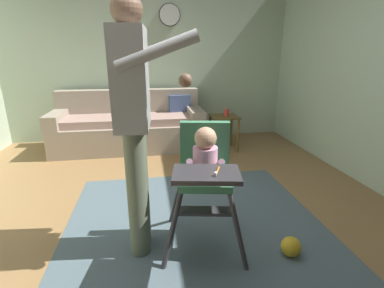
% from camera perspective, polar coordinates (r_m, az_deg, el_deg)
% --- Properties ---
extents(ground, '(6.14, 6.91, 0.10)m').
position_cam_1_polar(ground, '(2.55, -6.36, -16.43)').
color(ground, olive).
extents(wall_far, '(5.34, 0.06, 2.65)m').
position_cam_1_polar(wall_far, '(4.80, -8.78, 16.87)').
color(wall_far, '#B1C6AA').
rests_on(wall_far, ground).
extents(area_rug, '(2.14, 2.36, 0.01)m').
position_cam_1_polar(area_rug, '(2.34, 1.32, -18.17)').
color(area_rug, '#4F6069').
rests_on(area_rug, ground).
extents(couch, '(2.20, 0.86, 0.86)m').
position_cam_1_polar(couch, '(4.41, -12.48, 3.54)').
color(couch, gray).
rests_on(couch, ground).
extents(high_chair, '(0.70, 0.80, 0.92)m').
position_cam_1_polar(high_chair, '(1.97, 2.65, -4.36)').
color(high_chair, '#323035').
rests_on(high_chair, ground).
extents(adult_standing, '(0.51, 0.52, 1.72)m').
position_cam_1_polar(adult_standing, '(1.86, -11.63, 5.04)').
color(adult_standing, '#616A53').
rests_on(adult_standing, ground).
extents(toy_ball, '(0.14, 0.14, 0.14)m').
position_cam_1_polar(toy_ball, '(2.24, 19.53, -19.10)').
color(toy_ball, gold).
rests_on(toy_ball, ground).
extents(side_table, '(0.40, 0.40, 0.52)m').
position_cam_1_polar(side_table, '(4.20, 6.48, 3.85)').
color(side_table, brown).
rests_on(side_table, ground).
extents(sippy_cup, '(0.07, 0.07, 0.10)m').
position_cam_1_polar(sippy_cup, '(4.17, 7.01, 6.40)').
color(sippy_cup, '#D13D33').
rests_on(sippy_cup, side_table).
extents(wall_clock, '(0.34, 0.04, 0.34)m').
position_cam_1_polar(wall_clock, '(4.81, -4.58, 24.75)').
color(wall_clock, white).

